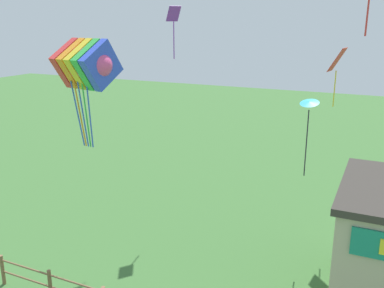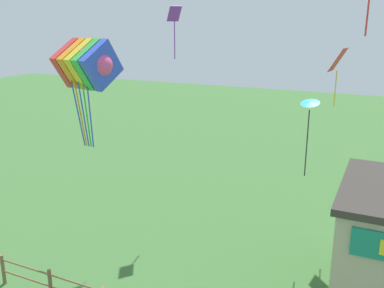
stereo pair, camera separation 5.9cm
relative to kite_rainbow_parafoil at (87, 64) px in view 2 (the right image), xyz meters
name	(u,v)px [view 2 (the right image)]	position (x,y,z in m)	size (l,w,h in m)	color
kite_rainbow_parafoil	(87,64)	(0.00, 0.00, 0.00)	(2.80, 2.33, 4.24)	#E54C8C
kite_purple_streamer	(174,22)	(0.81, 5.71, 1.56)	(0.77, 0.78, 2.48)	purple
kite_red_diamond	(338,65)	(8.35, 6.85, -0.26)	(0.73, 0.94, 2.63)	red
kite_cyan_delta	(309,110)	(7.77, 3.99, -1.82)	(0.90, 0.88, 3.25)	#2DB2C6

